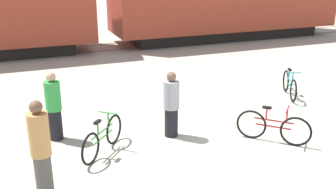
% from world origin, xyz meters
% --- Properties ---
extents(ground_plane, '(80.00, 80.00, 0.00)m').
position_xyz_m(ground_plane, '(0.00, 0.00, 0.00)').
color(ground_plane, '#B2A893').
extents(rail_near, '(36.43, 0.07, 0.01)m').
position_xyz_m(rail_near, '(0.00, 11.33, 0.01)').
color(rail_near, '#4C4238').
rests_on(rail_near, ground_plane).
extents(rail_far, '(36.43, 0.07, 0.01)m').
position_xyz_m(rail_far, '(0.00, 12.76, 0.01)').
color(rail_far, '#4C4238').
rests_on(rail_far, ground_plane).
extents(bicycle_green, '(1.15, 1.32, 0.85)m').
position_xyz_m(bicycle_green, '(-2.29, 1.63, 0.36)').
color(bicycle_green, black).
rests_on(bicycle_green, ground_plane).
extents(bicycle_maroon, '(1.23, 1.23, 0.87)m').
position_xyz_m(bicycle_maroon, '(1.43, 0.77, 0.37)').
color(bicycle_maroon, black).
rests_on(bicycle_maroon, ground_plane).
extents(bicycle_teal, '(0.74, 1.53, 0.84)m').
position_xyz_m(bicycle_teal, '(3.76, 3.24, 0.36)').
color(bicycle_teal, black).
rests_on(bicycle_teal, ground_plane).
extents(person_in_green, '(0.36, 0.36, 1.62)m').
position_xyz_m(person_in_green, '(-3.16, 2.71, 0.81)').
color(person_in_green, black).
rests_on(person_in_green, ground_plane).
extents(person_in_tan, '(0.35, 0.35, 1.82)m').
position_xyz_m(person_in_tan, '(-3.59, 0.35, 0.91)').
color(person_in_tan, '#514C47').
rests_on(person_in_tan, ground_plane).
extents(person_in_grey, '(0.37, 0.37, 1.57)m').
position_xyz_m(person_in_grey, '(-0.60, 1.92, 0.78)').
color(person_in_grey, black).
rests_on(person_in_grey, ground_plane).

